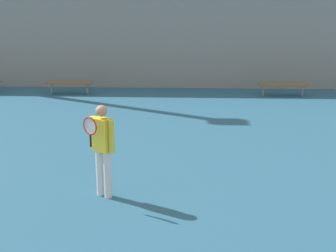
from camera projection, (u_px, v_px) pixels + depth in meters
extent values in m
cylinder|color=silver|center=(100.00, 172.00, 8.30)|extent=(0.14, 0.14, 0.85)
cylinder|color=silver|center=(108.00, 175.00, 8.19)|extent=(0.14, 0.14, 0.85)
cube|color=yellow|center=(102.00, 135.00, 8.05)|extent=(0.39, 0.35, 0.59)
cylinder|color=yellow|center=(93.00, 132.00, 8.18)|extent=(0.10, 0.10, 0.57)
cylinder|color=yellow|center=(112.00, 136.00, 7.92)|extent=(0.10, 0.10, 0.57)
sphere|color=tan|center=(101.00, 111.00, 7.94)|extent=(0.20, 0.20, 0.20)
cylinder|color=black|center=(91.00, 141.00, 7.85)|extent=(0.03, 0.03, 0.22)
torus|color=red|center=(90.00, 126.00, 7.78)|extent=(0.27, 0.20, 0.31)
cylinder|color=silver|center=(90.00, 126.00, 7.78)|extent=(0.22, 0.15, 0.27)
cube|color=brown|center=(283.00, 84.00, 16.48)|extent=(1.72, 0.40, 0.04)
cylinder|color=gray|center=(263.00, 90.00, 16.57)|extent=(0.06, 0.06, 0.39)
cylinder|color=gray|center=(302.00, 91.00, 16.51)|extent=(0.06, 0.06, 0.39)
cube|color=brown|center=(69.00, 83.00, 16.81)|extent=(1.64, 0.40, 0.04)
cylinder|color=gray|center=(52.00, 88.00, 16.90)|extent=(0.06, 0.06, 0.39)
cylinder|color=gray|center=(88.00, 89.00, 16.84)|extent=(0.06, 0.06, 0.39)
cube|color=gray|center=(208.00, 41.00, 17.48)|extent=(35.51, 0.06, 3.55)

